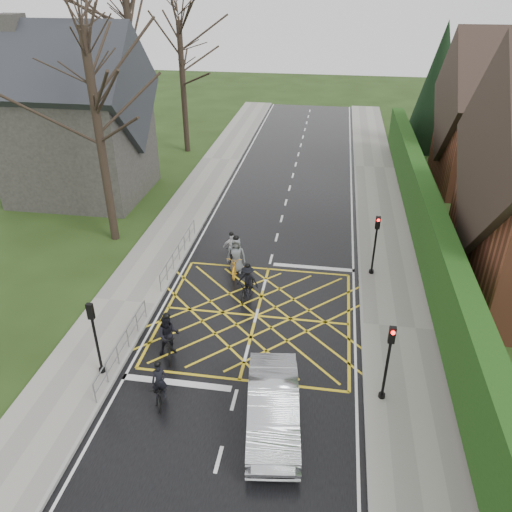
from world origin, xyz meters
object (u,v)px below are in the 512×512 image
(cyclist_mid, at_px, (248,284))
(cyclist_front, at_px, (231,250))
(cyclist_lead, at_px, (236,260))
(cyclist_back, at_px, (168,339))
(cyclist_rear, at_px, (159,387))
(car, at_px, (273,408))

(cyclist_mid, height_order, cyclist_front, cyclist_mid)
(cyclist_mid, height_order, cyclist_lead, cyclist_lead)
(cyclist_mid, relative_size, cyclist_lead, 0.85)
(cyclist_back, height_order, cyclist_mid, cyclist_back)
(cyclist_front, xyz_separation_m, cyclist_lead, (0.46, -1.09, 0.11))
(cyclist_back, xyz_separation_m, cyclist_lead, (1.42, 6.48, -0.03))
(cyclist_rear, bearing_deg, cyclist_mid, 55.99)
(cyclist_back, distance_m, cyclist_front, 7.63)
(cyclist_mid, distance_m, car, 7.66)
(cyclist_rear, bearing_deg, cyclist_front, 68.56)
(cyclist_rear, xyz_separation_m, cyclist_lead, (1.02, 8.80, 0.18))
(cyclist_mid, bearing_deg, cyclist_rear, -97.90)
(cyclist_front, distance_m, car, 11.00)
(cyclist_lead, distance_m, car, 9.82)
(cyclist_rear, relative_size, cyclist_lead, 0.83)
(cyclist_rear, relative_size, cyclist_front, 1.06)
(cyclist_lead, bearing_deg, cyclist_rear, -99.93)
(cyclist_rear, relative_size, car, 0.38)
(cyclist_lead, bearing_deg, car, -75.36)
(cyclist_rear, bearing_deg, car, -25.83)
(cyclist_back, distance_m, cyclist_mid, 5.07)
(cyclist_back, height_order, cyclist_front, cyclist_back)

